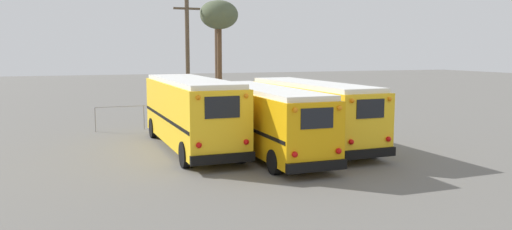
{
  "coord_description": "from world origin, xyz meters",
  "views": [
    {
      "loc": [
        -8.09,
        -21.73,
        4.58
      ],
      "look_at": [
        0.0,
        0.0,
        1.61
      ],
      "focal_mm": 35.0,
      "sensor_mm": 36.0,
      "label": 1
    }
  ],
  "objects_px": {
    "school_bus_0": "(191,111)",
    "school_bus_1": "(265,118)",
    "school_bus_2": "(311,111)",
    "bare_tree_0": "(216,15)",
    "utility_pole": "(188,54)",
    "bare_tree_1": "(219,18)"
  },
  "relations": [
    {
      "from": "school_bus_0",
      "to": "school_bus_1",
      "type": "relative_size",
      "value": 0.99
    },
    {
      "from": "school_bus_2",
      "to": "bare_tree_0",
      "type": "relative_size",
      "value": 1.15
    },
    {
      "from": "school_bus_0",
      "to": "utility_pole",
      "type": "height_order",
      "value": "utility_pole"
    },
    {
      "from": "school_bus_1",
      "to": "bare_tree_1",
      "type": "distance_m",
      "value": 13.72
    },
    {
      "from": "bare_tree_0",
      "to": "bare_tree_1",
      "type": "xyz_separation_m",
      "value": [
        -1.78,
        -6.99,
        -0.71
      ]
    },
    {
      "from": "utility_pole",
      "to": "bare_tree_0",
      "type": "relative_size",
      "value": 0.97
    },
    {
      "from": "school_bus_2",
      "to": "utility_pole",
      "type": "bearing_deg",
      "value": 106.71
    },
    {
      "from": "bare_tree_1",
      "to": "school_bus_1",
      "type": "bearing_deg",
      "value": -97.22
    },
    {
      "from": "school_bus_2",
      "to": "bare_tree_1",
      "type": "xyz_separation_m",
      "value": [
        -1.27,
        11.52,
        5.17
      ]
    },
    {
      "from": "school_bus_2",
      "to": "bare_tree_0",
      "type": "height_order",
      "value": "bare_tree_0"
    },
    {
      "from": "bare_tree_1",
      "to": "school_bus_0",
      "type": "bearing_deg",
      "value": -113.24
    },
    {
      "from": "school_bus_1",
      "to": "school_bus_2",
      "type": "distance_m",
      "value": 3.06
    },
    {
      "from": "school_bus_2",
      "to": "utility_pole",
      "type": "height_order",
      "value": "utility_pole"
    },
    {
      "from": "school_bus_2",
      "to": "bare_tree_0",
      "type": "xyz_separation_m",
      "value": [
        0.5,
        18.51,
        5.88
      ]
    },
    {
      "from": "school_bus_0",
      "to": "utility_pole",
      "type": "xyz_separation_m",
      "value": [
        2.25,
        10.47,
        2.56
      ]
    },
    {
      "from": "school_bus_1",
      "to": "school_bus_2",
      "type": "bearing_deg",
      "value": 20.37
    },
    {
      "from": "school_bus_0",
      "to": "bare_tree_1",
      "type": "bearing_deg",
      "value": 66.76
    },
    {
      "from": "utility_pole",
      "to": "school_bus_1",
      "type": "bearing_deg",
      "value": -87.21
    },
    {
      "from": "school_bus_0",
      "to": "bare_tree_0",
      "type": "xyz_separation_m",
      "value": [
        6.24,
        17.38,
        5.76
      ]
    },
    {
      "from": "school_bus_0",
      "to": "utility_pole",
      "type": "distance_m",
      "value": 11.01
    },
    {
      "from": "utility_pole",
      "to": "bare_tree_1",
      "type": "distance_m",
      "value": 3.33
    },
    {
      "from": "school_bus_1",
      "to": "utility_pole",
      "type": "bearing_deg",
      "value": 92.79
    }
  ]
}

